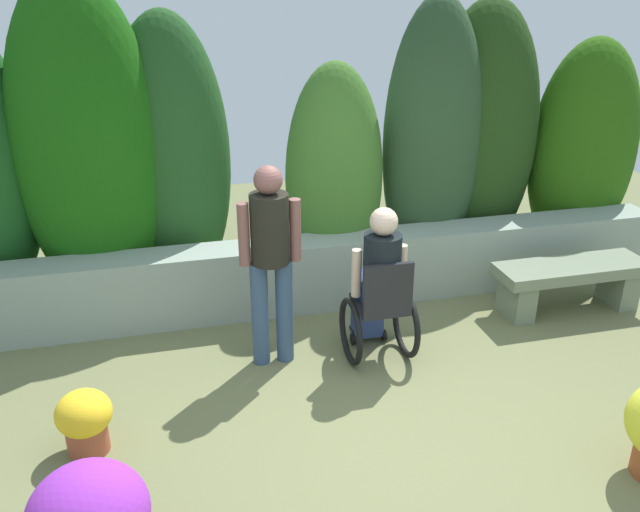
# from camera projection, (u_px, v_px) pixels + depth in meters

# --- Properties ---
(ground_plane) EXTENTS (12.16, 12.16, 0.00)m
(ground_plane) POSITION_uv_depth(u_px,v_px,m) (384.00, 427.00, 4.72)
(ground_plane) COLOR olive
(stone_retaining_wall) EXTENTS (7.07, 0.40, 0.67)m
(stone_retaining_wall) POSITION_uv_depth(u_px,v_px,m) (318.00, 273.00, 6.34)
(stone_retaining_wall) COLOR #8E9D90
(stone_retaining_wall) RESTS_ON ground
(hedge_backdrop) EXTENTS (7.52, 1.10, 3.04)m
(hedge_backdrop) POSITION_uv_depth(u_px,v_px,m) (271.00, 153.00, 6.39)
(hedge_backdrop) COLOR #1B531E
(hedge_backdrop) RESTS_ON ground
(stone_bench) EXTENTS (1.45, 0.45, 0.48)m
(stone_bench) POSITION_uv_depth(u_px,v_px,m) (570.00, 279.00, 6.24)
(stone_bench) COLOR slate
(stone_bench) RESTS_ON ground
(person_in_wheelchair) EXTENTS (0.53, 0.66, 1.33)m
(person_in_wheelchair) POSITION_uv_depth(u_px,v_px,m) (379.00, 289.00, 5.37)
(person_in_wheelchair) COLOR black
(person_in_wheelchair) RESTS_ON ground
(person_standing_companion) EXTENTS (0.49, 0.30, 1.67)m
(person_standing_companion) POSITION_uv_depth(u_px,v_px,m) (270.00, 254.00, 5.16)
(person_standing_companion) COLOR #364D6C
(person_standing_companion) RESTS_ON ground
(flower_pot_red_accent) EXTENTS (0.37, 0.37, 0.46)m
(flower_pot_red_accent) POSITION_uv_depth(u_px,v_px,m) (85.00, 420.00, 4.40)
(flower_pot_red_accent) COLOR #A04B32
(flower_pot_red_accent) RESTS_ON ground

